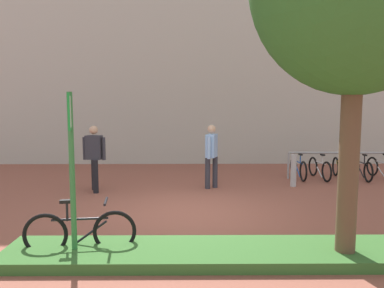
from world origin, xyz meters
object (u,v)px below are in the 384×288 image
bike_at_sign (81,232)px  bollard_steel (294,170)px  parking_sign_post (71,152)px  person_suited_dark (94,154)px  person_casual_tan (211,152)px  bike_rack_cluster (340,168)px

bike_at_sign → bollard_steel: 6.49m
parking_sign_post → person_suited_dark: (-0.77, 4.28, -0.62)m
bike_at_sign → person_suited_dark: size_ratio=0.97×
bike_at_sign → person_casual_tan: person_casual_tan is taller
bollard_steel → person_casual_tan: size_ratio=0.52×
parking_sign_post → bike_rack_cluster: size_ratio=0.76×
parking_sign_post → bike_at_sign: 1.27m
person_suited_dark → person_casual_tan: (3.06, 0.36, 0.00)m
person_suited_dark → person_casual_tan: same height
bike_rack_cluster → person_casual_tan: size_ratio=1.87×
parking_sign_post → bollard_steel: parking_sign_post is taller
bollard_steel → person_suited_dark: size_ratio=0.52×
bike_at_sign → parking_sign_post: bearing=-102.7°
person_suited_dark → bike_at_sign: bearing=-78.9°
bollard_steel → person_suited_dark: person_suited_dark is taller
bike_at_sign → person_suited_dark: (-0.81, 4.10, 0.63)m
parking_sign_post → bollard_steel: (4.58, 4.82, -1.15)m
bollard_steel → parking_sign_post: bearing=-133.5°
bollard_steel → bike_rack_cluster: bearing=31.2°
bike_rack_cluster → bollard_steel: 2.01m
bollard_steel → person_casual_tan: 2.35m
bike_at_sign → person_casual_tan: (2.25, 4.46, 0.63)m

